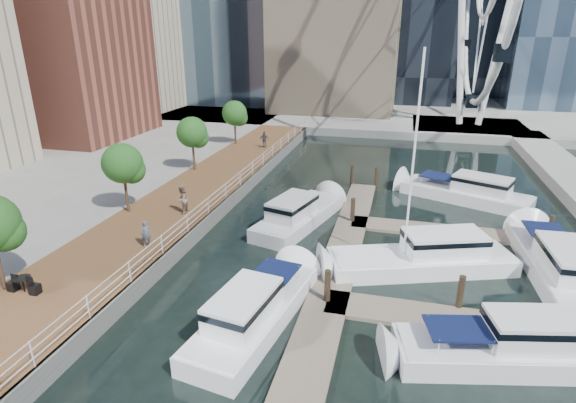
# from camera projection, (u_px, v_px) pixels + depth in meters

# --- Properties ---
(boardwalk) EXTENTS (6.00, 60.00, 1.00)m
(boardwalk) POSITION_uv_depth(u_px,v_px,m) (170.00, 216.00, 30.34)
(boardwalk) COLOR brown
(boardwalk) RESTS_ON ground
(seawall) EXTENTS (0.25, 60.00, 1.00)m
(seawall) POSITION_uv_depth(u_px,v_px,m) (211.00, 220.00, 29.64)
(seawall) COLOR #595954
(seawall) RESTS_ON ground
(land_far) EXTENTS (200.00, 114.00, 1.00)m
(land_far) POSITION_uv_depth(u_px,v_px,m) (382.00, 85.00, 107.13)
(land_far) COLOR gray
(land_far) RESTS_ON ground
(pier) EXTENTS (14.00, 12.00, 1.00)m
(pier) POSITION_uv_depth(u_px,v_px,m) (468.00, 128.00, 58.51)
(pier) COLOR gray
(pier) RESTS_ON ground
(railing) EXTENTS (0.10, 60.00, 1.05)m
(railing) POSITION_uv_depth(u_px,v_px,m) (208.00, 206.00, 29.30)
(railing) COLOR white
(railing) RESTS_ON boardwalk
(floating_docks) EXTENTS (16.00, 34.00, 2.60)m
(floating_docks) POSITION_uv_depth(u_px,v_px,m) (435.00, 287.00, 21.82)
(floating_docks) COLOR #6D6051
(floating_docks) RESTS_ON ground
(street_trees) EXTENTS (2.60, 42.60, 4.60)m
(street_trees) POSITION_uv_depth(u_px,v_px,m) (122.00, 163.00, 28.67)
(street_trees) COLOR #3F2B1C
(street_trees) RESTS_ON ground
(yacht_foreground) EXTENTS (9.39, 4.38, 2.15)m
(yacht_foreground) POSITION_uv_depth(u_px,v_px,m) (501.00, 363.00, 17.54)
(yacht_foreground) COLOR white
(yacht_foreground) RESTS_ON ground
(pedestrian_near) EXTENTS (0.66, 0.61, 1.50)m
(pedestrian_near) POSITION_uv_depth(u_px,v_px,m) (146.00, 234.00, 24.62)
(pedestrian_near) COLOR #495161
(pedestrian_near) RESTS_ON boardwalk
(pedestrian_mid) EXTENTS (0.76, 0.96, 1.91)m
(pedestrian_mid) POSITION_uv_depth(u_px,v_px,m) (182.00, 199.00, 29.18)
(pedestrian_mid) COLOR #88745E
(pedestrian_mid) RESTS_ON boardwalk
(pedestrian_far) EXTENTS (0.99, 0.44, 1.68)m
(pedestrian_far) POSITION_uv_depth(u_px,v_px,m) (264.00, 139.00, 46.27)
(pedestrian_far) COLOR #333840
(pedestrian_far) RESTS_ON boardwalk
(moored_yachts) EXTENTS (19.13, 34.44, 11.50)m
(moored_yachts) POSITION_uv_depth(u_px,v_px,m) (419.00, 271.00, 24.28)
(moored_yachts) COLOR white
(moored_yachts) RESTS_ON ground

